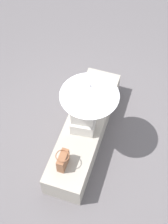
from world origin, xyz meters
The scene contains 6 objects.
ground_plane centered at (0.00, 0.00, 0.00)m, with size 14.00×14.00×0.00m, color #605B5E.
stone_bench centered at (0.00, 0.00, 0.21)m, with size 2.20×0.57×0.42m, color #A8A093.
person_seated centered at (0.11, 0.01, 0.81)m, with size 0.32×0.49×0.90m.
parasol centered at (0.08, 0.09, 1.31)m, with size 0.78×0.78×1.01m.
handbag_black centered at (0.76, -0.07, 0.55)m, with size 0.25×0.19×0.27m.
magazine centered at (-0.41, -0.02, 0.42)m, with size 0.28×0.20×0.01m, color #D83866.
Camera 1 is at (2.50, 0.80, 4.40)m, focal length 50.41 mm.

